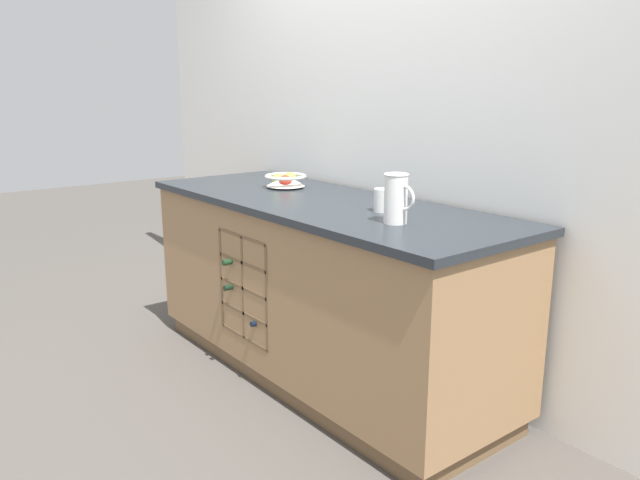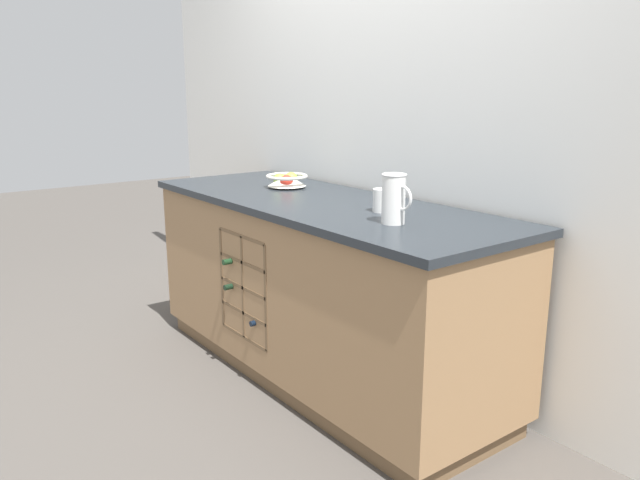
% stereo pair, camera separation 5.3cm
% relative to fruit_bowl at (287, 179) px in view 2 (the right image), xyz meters
% --- Properties ---
extents(ground_plane, '(14.00, 14.00, 0.00)m').
position_rel_fruit_bowl_xyz_m(ground_plane, '(0.40, -0.08, -0.93)').
color(ground_plane, '#4C4742').
extents(back_wall, '(4.45, 0.06, 2.55)m').
position_rel_fruit_bowl_xyz_m(back_wall, '(0.40, 0.34, 0.34)').
color(back_wall, white).
rests_on(back_wall, ground_plane).
extents(kitchen_island, '(2.09, 0.76, 0.89)m').
position_rel_fruit_bowl_xyz_m(kitchen_island, '(0.40, -0.08, -0.48)').
color(kitchen_island, brown).
rests_on(kitchen_island, ground_plane).
extents(fruit_bowl, '(0.22, 0.22, 0.08)m').
position_rel_fruit_bowl_xyz_m(fruit_bowl, '(0.00, 0.00, 0.00)').
color(fruit_bowl, silver).
rests_on(fruit_bowl, kitchen_island).
extents(white_pitcher, '(0.15, 0.10, 0.20)m').
position_rel_fruit_bowl_xyz_m(white_pitcher, '(0.99, -0.17, 0.06)').
color(white_pitcher, white).
rests_on(white_pitcher, kitchen_island).
extents(ceramic_mug, '(0.12, 0.08, 0.10)m').
position_rel_fruit_bowl_xyz_m(ceramic_mug, '(0.80, -0.04, 0.01)').
color(ceramic_mug, white).
rests_on(ceramic_mug, kitchen_island).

